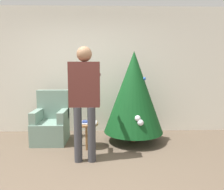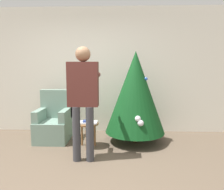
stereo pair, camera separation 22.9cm
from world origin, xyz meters
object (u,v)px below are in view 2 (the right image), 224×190
person_standing (83,92)px  christmas_tree (135,92)px  armchair (54,123)px  side_stool (88,127)px

person_standing → christmas_tree: bearing=44.8°
armchair → side_stool: 0.80m
christmas_tree → side_stool: bearing=-160.9°
christmas_tree → person_standing: size_ratio=1.00×
person_standing → side_stool: bearing=92.3°
person_standing → side_stool: (-0.02, 0.53, -0.68)m
armchair → christmas_tree: bearing=-2.0°
armchair → person_standing: person_standing is taller
armchair → side_stool: bearing=-26.2°
christmas_tree → side_stool: 1.08m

